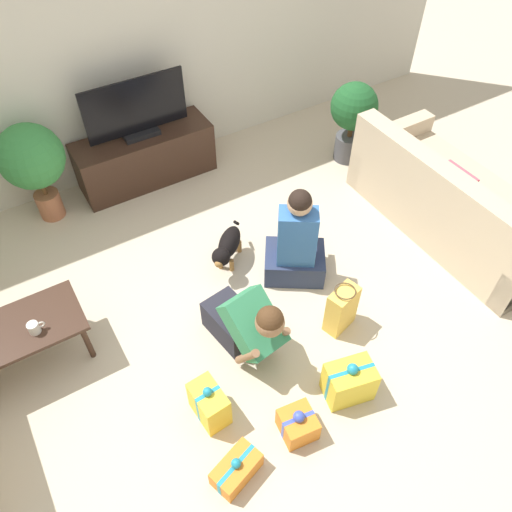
{
  "coord_description": "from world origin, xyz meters",
  "views": [
    {
      "loc": [
        -1.05,
        -1.94,
        3.42
      ],
      "look_at": [
        0.36,
        0.39,
        0.45
      ],
      "focal_mm": 35.0,
      "sensor_mm": 36.0,
      "label": 1
    }
  ],
  "objects_px": {
    "person_kneeling": "(247,323)",
    "gift_box_d": "(236,469)",
    "tv": "(136,112)",
    "sofa_right": "(453,204)",
    "coffee_table": "(8,337)",
    "gift_bag_a": "(341,309)",
    "gift_box_b": "(298,424)",
    "tv_console": "(146,157)",
    "potted_plant_back_left": "(32,160)",
    "person_sitting": "(296,246)",
    "mug": "(34,328)",
    "gift_box_a": "(349,382)",
    "gift_box_c": "(209,404)",
    "potted_plant_corner_right": "(353,114)",
    "dog": "(227,247)"
  },
  "relations": [
    {
      "from": "tv",
      "to": "gift_bag_a",
      "type": "relative_size",
      "value": 2.28
    },
    {
      "from": "person_kneeling",
      "to": "mug",
      "type": "height_order",
      "value": "person_kneeling"
    },
    {
      "from": "tv",
      "to": "sofa_right",
      "type": "bearing_deg",
      "value": -45.1
    },
    {
      "from": "coffee_table",
      "to": "mug",
      "type": "relative_size",
      "value": 8.87
    },
    {
      "from": "potted_plant_back_left",
      "to": "person_kneeling",
      "type": "height_order",
      "value": "potted_plant_back_left"
    },
    {
      "from": "tv",
      "to": "gift_box_a",
      "type": "bearing_deg",
      "value": -85.22
    },
    {
      "from": "person_sitting",
      "to": "mug",
      "type": "height_order",
      "value": "person_sitting"
    },
    {
      "from": "tv",
      "to": "gift_box_a",
      "type": "xyz_separation_m",
      "value": [
        0.26,
        -3.11,
        -0.65
      ]
    },
    {
      "from": "potted_plant_corner_right",
      "to": "person_sitting",
      "type": "distance_m",
      "value": 1.87
    },
    {
      "from": "person_sitting",
      "to": "mug",
      "type": "distance_m",
      "value": 2.12
    },
    {
      "from": "sofa_right",
      "to": "person_sitting",
      "type": "bearing_deg",
      "value": 80.88
    },
    {
      "from": "gift_box_b",
      "to": "dog",
      "type": "bearing_deg",
      "value": 77.91
    },
    {
      "from": "gift_box_a",
      "to": "gift_bag_a",
      "type": "bearing_deg",
      "value": 58.16
    },
    {
      "from": "gift_box_a",
      "to": "gift_box_c",
      "type": "distance_m",
      "value": 1.01
    },
    {
      "from": "tv_console",
      "to": "potted_plant_back_left",
      "type": "distance_m",
      "value": 1.13
    },
    {
      "from": "tv_console",
      "to": "person_sitting",
      "type": "distance_m",
      "value": 2.03
    },
    {
      "from": "coffee_table",
      "to": "person_sitting",
      "type": "xyz_separation_m",
      "value": [
        2.29,
        -0.31,
        -0.01
      ]
    },
    {
      "from": "gift_box_a",
      "to": "gift_box_b",
      "type": "relative_size",
      "value": 1.45
    },
    {
      "from": "dog",
      "to": "gift_box_d",
      "type": "relative_size",
      "value": 1.23
    },
    {
      "from": "tv_console",
      "to": "gift_bag_a",
      "type": "xyz_separation_m",
      "value": [
        0.58,
        -2.59,
        -0.06
      ]
    },
    {
      "from": "tv_console",
      "to": "dog",
      "type": "bearing_deg",
      "value": -85.25
    },
    {
      "from": "potted_plant_back_left",
      "to": "tv_console",
      "type": "bearing_deg",
      "value": 2.71
    },
    {
      "from": "coffee_table",
      "to": "gift_box_d",
      "type": "xyz_separation_m",
      "value": [
        0.99,
        -1.57,
        -0.29
      ]
    },
    {
      "from": "person_sitting",
      "to": "gift_box_d",
      "type": "bearing_deg",
      "value": 77.55
    },
    {
      "from": "dog",
      "to": "gift_box_b",
      "type": "height_order",
      "value": "dog"
    },
    {
      "from": "person_sitting",
      "to": "sofa_right",
      "type": "bearing_deg",
      "value": -155.51
    },
    {
      "from": "potted_plant_back_left",
      "to": "person_kneeling",
      "type": "xyz_separation_m",
      "value": [
        0.88,
        -2.35,
        -0.33
      ]
    },
    {
      "from": "tv",
      "to": "mug",
      "type": "distance_m",
      "value": 2.33
    },
    {
      "from": "coffee_table",
      "to": "gift_bag_a",
      "type": "xyz_separation_m",
      "value": [
        2.3,
        -0.96,
        -0.16
      ]
    },
    {
      "from": "person_kneeling",
      "to": "gift_box_b",
      "type": "height_order",
      "value": "person_kneeling"
    },
    {
      "from": "person_kneeling",
      "to": "gift_box_d",
      "type": "relative_size",
      "value": 2.12
    },
    {
      "from": "tv_console",
      "to": "person_kneeling",
      "type": "relative_size",
      "value": 1.78
    },
    {
      "from": "potted_plant_corner_right",
      "to": "dog",
      "type": "height_order",
      "value": "potted_plant_corner_right"
    },
    {
      "from": "person_sitting",
      "to": "gift_box_b",
      "type": "distance_m",
      "value": 1.48
    },
    {
      "from": "tv",
      "to": "gift_box_a",
      "type": "distance_m",
      "value": 3.18
    },
    {
      "from": "potted_plant_corner_right",
      "to": "gift_box_a",
      "type": "bearing_deg",
      "value": -128.03
    },
    {
      "from": "gift_box_b",
      "to": "coffee_table",
      "type": "bearing_deg",
      "value": 134.47
    },
    {
      "from": "gift_box_c",
      "to": "mug",
      "type": "height_order",
      "value": "mug"
    },
    {
      "from": "potted_plant_corner_right",
      "to": "gift_box_b",
      "type": "bearing_deg",
      "value": -134.1
    },
    {
      "from": "coffee_table",
      "to": "tv",
      "type": "relative_size",
      "value": 1.04
    },
    {
      "from": "person_sitting",
      "to": "gift_bag_a",
      "type": "height_order",
      "value": "person_sitting"
    },
    {
      "from": "tv_console",
      "to": "mug",
      "type": "relative_size",
      "value": 11.74
    },
    {
      "from": "gift_bag_a",
      "to": "sofa_right",
      "type": "bearing_deg",
      "value": 13.61
    },
    {
      "from": "gift_box_c",
      "to": "mug",
      "type": "xyz_separation_m",
      "value": [
        -0.85,
        1.01,
        0.31
      ]
    },
    {
      "from": "gift_box_c",
      "to": "gift_bag_a",
      "type": "distance_m",
      "value": 1.27
    },
    {
      "from": "tv_console",
      "to": "gift_bag_a",
      "type": "relative_size",
      "value": 3.13
    },
    {
      "from": "sofa_right",
      "to": "coffee_table",
      "type": "height_order",
      "value": "sofa_right"
    },
    {
      "from": "potted_plant_back_left",
      "to": "coffee_table",
      "type": "bearing_deg",
      "value": -112.83
    },
    {
      "from": "person_kneeling",
      "to": "person_sitting",
      "type": "xyz_separation_m",
      "value": [
        0.75,
        0.46,
        0.02
      ]
    },
    {
      "from": "dog",
      "to": "person_sitting",
      "type": "bearing_deg",
      "value": 4.38
    }
  ]
}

